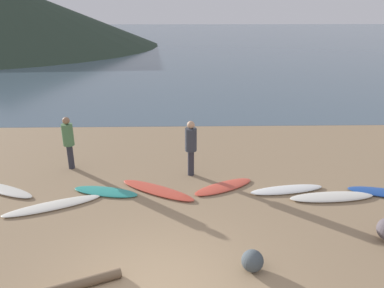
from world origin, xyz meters
The scene contains 12 objects.
ground_plane centered at (0.00, 10.00, -0.10)m, with size 120.00×120.00×0.20m, color #997C5B.
ocean_water centered at (0.00, 60.33, 0.00)m, with size 140.00×100.00×0.01m, color #475B6B.
surfboard_0 centered at (-4.76, 4.28, 0.05)m, with size 2.16×0.47×0.09m, color silver.
surfboard_1 centered at (-3.04, 3.36, 0.04)m, with size 2.54×0.53×0.08m, color silver.
surfboard_2 centered at (-1.77, 4.13, 0.04)m, with size 1.97×0.57×0.08m, color teal.
surfboard_3 centered at (-0.28, 4.17, 0.05)m, with size 2.49×0.55×0.09m, color #D84C38.
surfboard_4 centered at (1.69, 4.35, 0.04)m, with size 1.99×0.60×0.07m, color #D84C38.
surfboard_5 centered at (3.53, 4.12, 0.04)m, with size 2.24×0.51×0.09m, color white.
surfboard_6 centered at (4.69, 3.66, 0.05)m, with size 2.45×0.58×0.09m, color silver.
person_0 centered at (0.73, 5.29, 1.07)m, with size 0.37×0.37×1.81m.
person_1 centered at (-3.25, 5.89, 1.05)m, with size 0.36×0.36×1.78m.
beach_rock_near centered at (1.90, 0.73, 0.23)m, with size 0.46×0.46×0.46m, color #434C51.
Camera 1 is at (0.53, -5.34, 5.09)m, focal length 34.08 mm.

